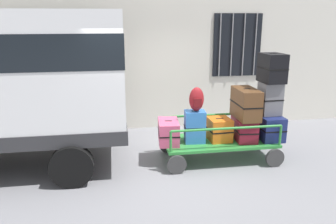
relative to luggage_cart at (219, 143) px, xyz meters
name	(u,v)px	position (x,y,z in m)	size (l,w,h in m)	color
ground_plane	(161,163)	(-1.12, -0.02, -0.33)	(40.00, 40.00, 0.00)	gray
building_wall	(146,24)	(-1.12, 2.32, 2.17)	(12.00, 0.38, 5.00)	silver
luggage_cart	(219,143)	(0.00, 0.00, 0.00)	(2.18, 1.06, 0.39)	#2D8438
cart_railing	(220,124)	(0.00, 0.00, 0.39)	(2.07, 0.93, 0.40)	#2D8438
suitcase_left_bottom	(168,132)	(-0.97, 0.04, 0.28)	(0.43, 0.68, 0.42)	#CC4C72
suitcase_midleft_bottom	(195,127)	(-0.49, -0.02, 0.37)	(0.40, 0.32, 0.61)	#3372C6
suitcase_center_bottom	(219,129)	(0.00, 0.01, 0.28)	(0.43, 0.48, 0.43)	orange
suitcase_midright_bottom	(244,129)	(0.49, -0.02, 0.28)	(0.43, 0.71, 0.42)	maroon
suitcase_midright_middle	(246,104)	(0.49, -0.02, 0.77)	(0.38, 0.75, 0.57)	brown
suitcase_right_bottom	(267,125)	(0.97, 0.04, 0.30)	(0.43, 0.84, 0.47)	navy
suitcase_right_middle	(270,99)	(0.97, 0.00, 0.84)	(0.40, 0.38, 0.62)	slate
suitcase_right_top	(272,68)	(0.97, 0.01, 1.42)	(0.41, 0.53, 0.54)	black
backpack	(197,99)	(-0.47, -0.05, 0.90)	(0.27, 0.22, 0.44)	maroon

